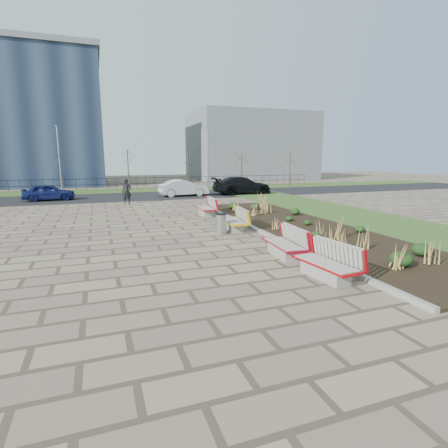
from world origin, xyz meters
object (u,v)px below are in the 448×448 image
object	(u,v)px
bench_a	(325,261)
bench_c	(234,220)
bench_b	(283,242)
pedestrian	(127,192)
litter_bin	(221,224)
car_silver	(184,188)
lamp_east	(208,160)
car_blue	(49,192)
car_black	(242,185)
lamp_west	(60,161)
bench_d	(206,207)

from	to	relation	value
bench_a	bench_c	xyz separation A→B (m)	(0.00, 7.06, 0.00)
bench_b	pedestrian	bearing A→B (deg)	107.88
litter_bin	bench_b	bearing A→B (deg)	-79.20
car_silver	lamp_east	world-z (taller)	lamp_east
car_blue	car_silver	size ratio (longest dim) A/B	0.88
car_black	lamp_east	bearing A→B (deg)	17.46
pedestrian	lamp_west	distance (m)	10.36
car_black	lamp_east	world-z (taller)	lamp_east
bench_b	car_black	world-z (taller)	car_black
bench_c	car_silver	world-z (taller)	car_silver
car_blue	car_black	bearing A→B (deg)	-95.94
car_silver	bench_b	bearing A→B (deg)	173.79
bench_c	lamp_east	xyz separation A→B (m)	(5.00, 20.16, 2.54)
bench_b	pedestrian	size ratio (longest dim) A/B	1.16
bench_d	car_blue	world-z (taller)	car_blue
lamp_west	car_silver	bearing A→B (deg)	-26.96
car_black	lamp_west	distance (m)	16.67
bench_d	car_blue	distance (m)	14.52
bench_a	pedestrian	bearing A→B (deg)	95.89
bench_a	lamp_west	bearing A→B (deg)	102.16
car_silver	litter_bin	bearing A→B (deg)	169.97
bench_b	car_blue	world-z (taller)	car_blue
car_silver	bench_c	bearing A→B (deg)	172.74
bench_c	car_blue	size ratio (longest dim) A/B	0.55
car_black	lamp_east	xyz separation A→B (m)	(-1.64, 5.31, 2.23)
bench_d	pedestrian	xyz separation A→B (m)	(-3.93, 6.86, 0.40)
car_black	lamp_west	size ratio (longest dim) A/B	0.91
bench_a	bench_b	world-z (taller)	same
bench_b	pedestrian	distance (m)	16.55
bench_d	lamp_west	xyz separation A→B (m)	(-9.00, 15.63, 2.54)
bench_b	car_black	size ratio (longest dim) A/B	0.38
bench_a	car_blue	size ratio (longest dim) A/B	0.55
car_blue	lamp_west	bearing A→B (deg)	-10.40
lamp_east	bench_b	bearing A→B (deg)	-101.38
bench_b	lamp_east	distance (m)	25.48
pedestrian	lamp_east	distance (m)	12.70
lamp_west	bench_b	bearing A→B (deg)	-70.09
lamp_west	bench_a	bearing A→B (deg)	-71.71
bench_c	bench_d	xyz separation A→B (m)	(0.00, 4.53, 0.00)
bench_d	car_silver	distance (m)	10.53
lamp_west	lamp_east	xyz separation A→B (m)	(14.00, 0.00, 0.00)
litter_bin	lamp_east	world-z (taller)	lamp_east
car_blue	car_black	distance (m)	16.20
car_silver	pedestrian	bearing A→B (deg)	122.44
litter_bin	car_black	bearing A→B (deg)	64.17
bench_d	litter_bin	world-z (taller)	bench_d
bench_a	lamp_west	xyz separation A→B (m)	(-9.00, 27.22, 2.54)
bench_b	bench_d	size ratio (longest dim) A/B	1.00
lamp_east	car_blue	bearing A→B (deg)	-162.14
lamp_west	lamp_east	bearing A→B (deg)	0.00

